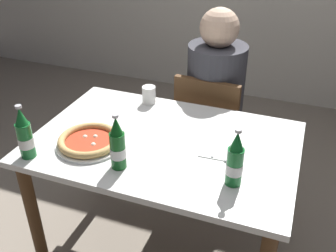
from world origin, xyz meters
name	(u,v)px	position (x,y,z in m)	size (l,w,h in m)	color
dining_table_main	(164,161)	(0.00, 0.00, 0.64)	(1.20, 0.80, 0.75)	silver
chair_behind_table	(210,129)	(0.07, 0.61, 0.48)	(0.42, 0.42, 0.85)	brown
diner_seated	(214,111)	(0.07, 0.66, 0.58)	(0.34, 0.34, 1.21)	#2D3342
pizza_margherita_near	(89,141)	(-0.30, -0.15, 0.77)	(0.30, 0.30, 0.04)	white
beer_bottle_left	(235,162)	(0.36, -0.19, 0.85)	(0.07, 0.07, 0.25)	#196B2D
beer_bottle_center	(25,136)	(-0.50, -0.32, 0.85)	(0.07, 0.07, 0.25)	#196B2D
beer_bottle_right	(118,146)	(-0.10, -0.25, 0.85)	(0.07, 0.07, 0.25)	#14591E
napkin_with_cutlery	(222,148)	(0.27, 0.03, 0.75)	(0.19, 0.19, 0.01)	white
paper_cup	(149,95)	(-0.21, 0.32, 0.80)	(0.07, 0.07, 0.10)	white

